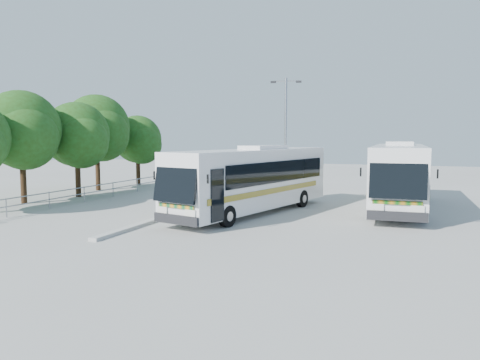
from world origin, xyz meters
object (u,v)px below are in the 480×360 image
at_px(tree_far_b, 22,129).
at_px(tree_far_e, 138,139).
at_px(tree_far_d, 97,128).
at_px(lamppost, 286,135).
at_px(tree_far_c, 78,135).
at_px(coach_main, 253,178).
at_px(coach_adjacent, 399,174).

distance_m(tree_far_b, tree_far_e, 12.13).
distance_m(tree_far_d, tree_far_e, 4.65).
xyz_separation_m(tree_far_d, tree_far_e, (0.68, 4.50, -0.93)).
distance_m(tree_far_b, lamppost, 16.11).
distance_m(tree_far_b, tree_far_c, 4.01).
xyz_separation_m(tree_far_b, coach_main, (14.41, 1.55, -2.68)).
distance_m(tree_far_b, coach_main, 14.74).
distance_m(tree_far_c, tree_far_e, 8.22).
xyz_separation_m(coach_main, lamppost, (0.61, 4.28, 2.35)).
xyz_separation_m(tree_far_b, lamppost, (15.02, 5.83, -0.32)).
height_order(tree_far_b, coach_adjacent, tree_far_b).
bearing_deg(coach_adjacent, lamppost, -179.19).
bearing_deg(tree_far_b, tree_far_c, 77.09).
bearing_deg(tree_far_b, coach_main, 6.15).
height_order(tree_far_b, lamppost, lamppost).
bearing_deg(tree_far_d, coach_main, -22.35).
bearing_deg(tree_far_c, tree_far_b, -102.91).
height_order(tree_far_c, coach_adjacent, tree_far_c).
xyz_separation_m(tree_far_c, tree_far_d, (-1.19, 3.70, 0.56)).
bearing_deg(tree_far_e, coach_main, -36.95).
relative_size(tree_far_b, tree_far_e, 1.17).
xyz_separation_m(tree_far_c, tree_far_e, (-0.51, 8.20, -0.37)).
bearing_deg(tree_far_b, coach_adjacent, 15.80).
height_order(coach_main, coach_adjacent, coach_adjacent).
bearing_deg(tree_far_e, lamppost, -23.19).
bearing_deg(coach_main, tree_far_e, 157.10).
xyz_separation_m(tree_far_b, coach_adjacent, (21.66, 6.13, -2.57)).
bearing_deg(tree_far_d, tree_far_c, -72.17).
height_order(tree_far_b, coach_main, tree_far_b).
distance_m(coach_main, coach_adjacent, 8.58).
height_order(tree_far_b, tree_far_c, tree_far_b).
relative_size(tree_far_b, coach_adjacent, 0.53).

